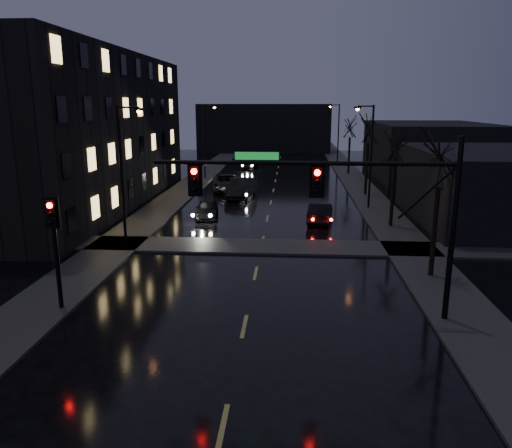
% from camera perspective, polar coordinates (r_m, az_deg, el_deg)
% --- Properties ---
extents(sidewalk_left, '(3.00, 140.00, 0.12)m').
position_cam_1_polar(sidewalk_left, '(46.00, -8.80, 3.39)').
color(sidewalk_left, '#2D2D2B').
rests_on(sidewalk_left, ground).
extents(sidewalk_right, '(3.00, 140.00, 0.12)m').
position_cam_1_polar(sidewalk_right, '(45.39, 12.66, 3.08)').
color(sidewalk_right, '#2D2D2B').
rests_on(sidewalk_right, ground).
extents(sidewalk_cross, '(40.00, 3.00, 0.12)m').
position_cam_1_polar(sidewalk_cross, '(28.84, 0.59, -2.58)').
color(sidewalk_cross, '#2D2D2B').
rests_on(sidewalk_cross, ground).
extents(apartment_block, '(12.00, 30.00, 12.00)m').
position_cam_1_polar(apartment_block, '(43.20, -21.15, 9.93)').
color(apartment_block, black).
rests_on(apartment_block, ground).
extents(commercial_right_near, '(10.00, 14.00, 5.00)m').
position_cam_1_polar(commercial_right_near, '(38.19, 25.31, 3.87)').
color(commercial_right_near, black).
rests_on(commercial_right_near, ground).
extents(commercial_right_far, '(12.00, 18.00, 6.00)m').
position_cam_1_polar(commercial_right_far, '(59.39, 19.18, 7.95)').
color(commercial_right_far, black).
rests_on(commercial_right_far, ground).
extents(far_block, '(22.00, 10.00, 8.00)m').
position_cam_1_polar(far_block, '(87.36, 0.99, 10.93)').
color(far_block, black).
rests_on(far_block, ground).
extents(signal_mast, '(11.11, 0.41, 7.00)m').
position_cam_1_polar(signal_mast, '(18.56, 10.79, 3.32)').
color(signal_mast, black).
rests_on(signal_mast, ground).
extents(signal_pole_left, '(0.35, 0.41, 4.53)m').
position_cam_1_polar(signal_pole_left, '(20.94, -22.02, -1.48)').
color(signal_pole_left, black).
rests_on(signal_pole_left, ground).
extents(tree_near, '(3.52, 3.52, 8.08)m').
position_cam_1_polar(tree_near, '(24.18, 20.45, 8.30)').
color(tree_near, black).
rests_on(tree_near, ground).
extents(tree_mid_a, '(3.30, 3.30, 7.58)m').
position_cam_1_polar(tree_mid_a, '(33.90, 15.72, 9.27)').
color(tree_mid_a, black).
rests_on(tree_mid_a, ground).
extents(tree_mid_b, '(3.74, 3.74, 8.59)m').
position_cam_1_polar(tree_mid_b, '(45.67, 12.78, 11.42)').
color(tree_mid_b, black).
rests_on(tree_mid_b, ground).
extents(tree_far, '(3.43, 3.43, 7.88)m').
position_cam_1_polar(tree_far, '(59.56, 10.75, 11.43)').
color(tree_far, black).
rests_on(tree_far, ground).
extents(streetlight_l_near, '(1.53, 0.28, 8.00)m').
position_cam_1_polar(streetlight_l_near, '(28.86, -14.75, 6.55)').
color(streetlight_l_near, black).
rests_on(streetlight_l_near, ground).
extents(streetlight_l_far, '(1.53, 0.28, 8.00)m').
position_cam_1_polar(streetlight_l_far, '(55.02, -5.73, 10.09)').
color(streetlight_l_far, black).
rests_on(streetlight_l_far, ground).
extents(streetlight_r_mid, '(1.53, 0.28, 8.00)m').
position_cam_1_polar(streetlight_r_mid, '(39.73, 12.74, 8.48)').
color(streetlight_r_mid, black).
rests_on(streetlight_r_mid, ground).
extents(streetlight_r_far, '(1.53, 0.28, 8.00)m').
position_cam_1_polar(streetlight_r_far, '(67.49, 9.23, 10.63)').
color(streetlight_r_far, black).
rests_on(streetlight_r_far, ground).
extents(oncoming_car_a, '(1.99, 4.06, 1.33)m').
position_cam_1_polar(oncoming_car_a, '(36.40, -5.63, 1.76)').
color(oncoming_car_a, black).
rests_on(oncoming_car_a, ground).
extents(oncoming_car_b, '(2.51, 5.40, 1.71)m').
position_cam_1_polar(oncoming_car_b, '(44.05, -1.66, 4.15)').
color(oncoming_car_b, black).
rests_on(oncoming_car_b, ground).
extents(oncoming_car_c, '(3.21, 5.82, 1.54)m').
position_cam_1_polar(oncoming_car_c, '(47.61, -3.35, 4.74)').
color(oncoming_car_c, black).
rests_on(oncoming_car_c, ground).
extents(oncoming_car_d, '(2.35, 4.85, 1.36)m').
position_cam_1_polar(oncoming_car_d, '(63.94, -0.84, 6.96)').
color(oncoming_car_d, black).
rests_on(oncoming_car_d, ground).
extents(lead_car, '(2.03, 4.36, 1.38)m').
position_cam_1_polar(lead_car, '(35.08, 7.34, 1.31)').
color(lead_car, black).
rests_on(lead_car, ground).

